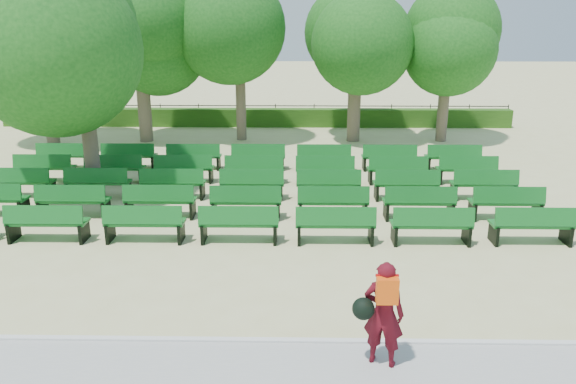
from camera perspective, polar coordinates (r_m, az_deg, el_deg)
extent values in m
plane|color=#C5C183|center=(15.71, -6.97, -2.72)|extent=(120.00, 120.00, 0.00)
cube|color=#A7A8A3|center=(9.22, -13.47, -18.39)|extent=(30.00, 2.20, 0.06)
cube|color=silver|center=(10.13, -11.86, -14.56)|extent=(30.00, 0.12, 0.10)
cube|color=#2A5616|center=(29.12, -3.29, 7.56)|extent=(26.00, 0.70, 0.90)
cube|color=#11631F|center=(17.28, -3.77, 0.93)|extent=(1.97, 0.61, 0.07)
cube|color=#11631F|center=(16.99, -3.85, 1.60)|extent=(1.96, 0.22, 0.46)
cylinder|color=brown|center=(18.33, -19.41, 4.40)|extent=(0.46, 0.46, 3.13)
ellipsoid|color=#1E601A|center=(17.96, -20.35, 13.40)|extent=(4.81, 4.81, 4.33)
imported|color=#4E0B15|center=(9.04, 9.69, -12.09)|extent=(0.74, 0.61, 1.75)
cube|color=#FF540D|center=(8.63, 10.05, -9.83)|extent=(0.33, 0.16, 0.41)
sphere|color=black|center=(8.89, 7.66, -11.67)|extent=(0.35, 0.35, 0.35)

